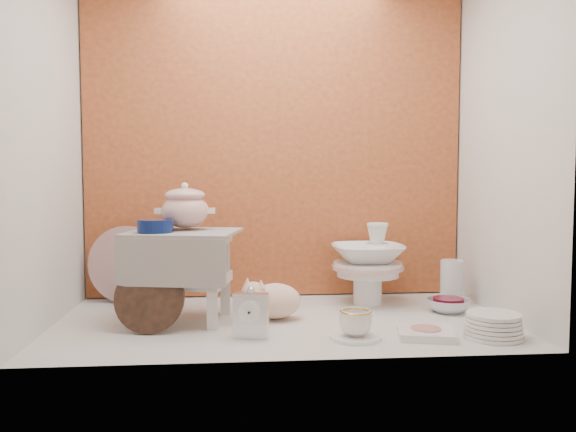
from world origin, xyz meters
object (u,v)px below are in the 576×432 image
(plush_pig, at_px, (275,300))
(porcelain_tower, at_px, (368,264))
(soup_tureen, at_px, (185,206))
(step_stool, at_px, (184,276))
(mantel_clock, at_px, (251,313))
(blue_white_vase, at_px, (146,277))
(floral_platter, at_px, (126,264))
(gold_rim_teacup, at_px, (356,323))
(dinner_plate_stack, at_px, (493,325))
(crystal_bowl, at_px, (448,306))

(plush_pig, distance_m, porcelain_tower, 0.51)
(soup_tureen, bearing_deg, step_stool, -92.27)
(mantel_clock, xyz_separation_m, plush_pig, (0.10, 0.26, -0.01))
(blue_white_vase, bearing_deg, mantel_clock, -52.57)
(floral_platter, bearing_deg, porcelain_tower, -6.63)
(step_stool, xyz_separation_m, soup_tureen, (0.00, 0.06, 0.28))
(gold_rim_teacup, bearing_deg, blue_white_vase, 142.12)
(floral_platter, bearing_deg, step_stool, -49.81)
(mantel_clock, bearing_deg, dinner_plate_stack, 8.92)
(step_stool, bearing_deg, blue_white_vase, 132.58)
(crystal_bowl, bearing_deg, step_stool, -177.84)
(mantel_clock, height_order, plush_pig, mantel_clock)
(mantel_clock, distance_m, porcelain_tower, 0.74)
(step_stool, height_order, plush_pig, step_stool)
(gold_rim_teacup, distance_m, porcelain_tower, 0.58)
(soup_tureen, relative_size, blue_white_vase, 0.95)
(dinner_plate_stack, bearing_deg, crystal_bowl, 93.06)
(step_stool, height_order, soup_tureen, soup_tureen)
(step_stool, bearing_deg, gold_rim_teacup, -16.22)
(step_stool, distance_m, porcelain_tower, 0.83)
(mantel_clock, bearing_deg, floral_platter, 144.91)
(step_stool, xyz_separation_m, plush_pig, (0.36, -0.02, -0.10))
(blue_white_vase, bearing_deg, dinner_plate_stack, -26.85)
(crystal_bowl, height_order, porcelain_tower, porcelain_tower)
(step_stool, bearing_deg, crystal_bowl, 12.98)
(soup_tureen, height_order, blue_white_vase, soup_tureen)
(floral_platter, bearing_deg, gold_rim_teacup, -35.90)
(floral_platter, height_order, blue_white_vase, floral_platter)
(soup_tureen, xyz_separation_m, floral_platter, (-0.30, 0.29, -0.28))
(blue_white_vase, relative_size, crystal_bowl, 1.38)
(dinner_plate_stack, relative_size, porcelain_tower, 0.57)
(mantel_clock, height_order, gold_rim_teacup, mantel_clock)
(plush_pig, bearing_deg, step_stool, 171.09)
(mantel_clock, xyz_separation_m, porcelain_tower, (0.54, 0.50, 0.09))
(blue_white_vase, xyz_separation_m, dinner_plate_stack, (1.33, -0.67, -0.08))
(step_stool, relative_size, floral_platter, 1.19)
(step_stool, height_order, porcelain_tower, porcelain_tower)
(floral_platter, bearing_deg, blue_white_vase, -12.99)
(step_stool, height_order, crystal_bowl, step_stool)
(soup_tureen, xyz_separation_m, blue_white_vase, (-0.20, 0.27, -0.33))
(blue_white_vase, relative_size, mantel_clock, 1.35)
(dinner_plate_stack, bearing_deg, mantel_clock, 175.53)
(floral_platter, distance_m, crystal_bowl, 1.44)
(step_stool, xyz_separation_m, floral_platter, (-0.29, 0.35, -0.00))
(porcelain_tower, bearing_deg, blue_white_vase, 173.96)
(blue_white_vase, height_order, plush_pig, blue_white_vase)
(step_stool, xyz_separation_m, porcelain_tower, (0.80, 0.22, 0.00))
(floral_platter, xyz_separation_m, dinner_plate_stack, (1.42, -0.70, -0.13))
(soup_tureen, relative_size, plush_pig, 0.87)
(floral_platter, distance_m, gold_rim_teacup, 1.15)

